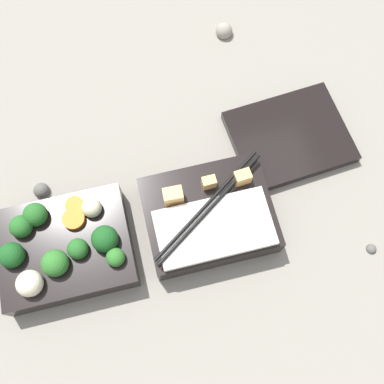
# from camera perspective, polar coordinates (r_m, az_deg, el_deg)

# --- Properties ---
(ground_plane) EXTENTS (3.00, 3.00, 0.00)m
(ground_plane) POSITION_cam_1_polar(r_m,az_deg,el_deg) (0.70, -7.18, -5.61)
(ground_plane) COLOR gray
(bento_tray_vegetable) EXTENTS (0.19, 0.15, 0.07)m
(bento_tray_vegetable) POSITION_cam_1_polar(r_m,az_deg,el_deg) (0.68, -15.88, -6.90)
(bento_tray_vegetable) COLOR black
(bento_tray_vegetable) RESTS_ON ground_plane
(bento_tray_rice) EXTENTS (0.19, 0.15, 0.07)m
(bento_tray_rice) POSITION_cam_1_polar(r_m,az_deg,el_deg) (0.67, 2.12, -2.84)
(bento_tray_rice) COLOR black
(bento_tray_rice) RESTS_ON ground_plane
(bento_lid) EXTENTS (0.20, 0.16, 0.02)m
(bento_lid) POSITION_cam_1_polar(r_m,az_deg,el_deg) (0.76, 12.25, 6.83)
(bento_lid) COLOR black
(bento_lid) RESTS_ON ground_plane
(pebble_0) EXTENTS (0.03, 0.03, 0.03)m
(pebble_0) POSITION_cam_1_polar(r_m,az_deg,el_deg) (0.86, 4.10, 19.71)
(pebble_0) COLOR gray
(pebble_0) RESTS_ON ground_plane
(pebble_1) EXTENTS (0.02, 0.02, 0.02)m
(pebble_1) POSITION_cam_1_polar(r_m,az_deg,el_deg) (0.73, 21.89, -6.69)
(pebble_1) COLOR #595651
(pebble_1) RESTS_ON ground_plane
(pebble_2) EXTENTS (0.02, 0.02, 0.02)m
(pebble_2) POSITION_cam_1_polar(r_m,az_deg,el_deg) (0.74, -18.57, 0.18)
(pebble_2) COLOR #595651
(pebble_2) RESTS_ON ground_plane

